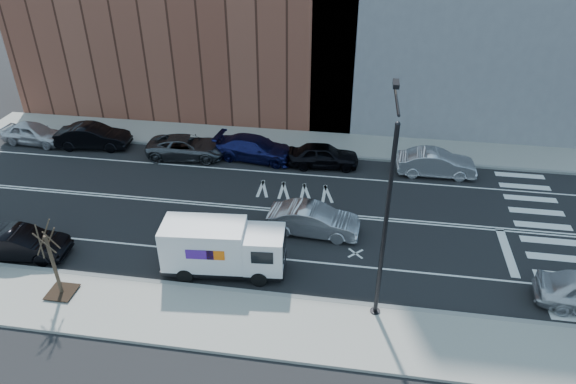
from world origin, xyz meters
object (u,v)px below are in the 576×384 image
(far_parked_b, at_px, (93,136))
(driving_sedan, at_px, (313,220))
(far_parked_a, at_px, (34,133))
(fedex_van, at_px, (222,248))

(far_parked_b, bearing_deg, driving_sedan, -120.87)
(far_parked_a, xyz_separation_m, driving_sedan, (20.79, -7.78, 0.02))
(fedex_van, relative_size, far_parked_b, 1.18)
(fedex_van, distance_m, far_parked_a, 20.48)
(far_parked_a, distance_m, driving_sedan, 22.20)
(far_parked_b, relative_size, driving_sedan, 1.04)
(fedex_van, xyz_separation_m, far_parked_b, (-12.41, 11.56, -0.56))
(fedex_van, height_order, far_parked_a, fedex_van)
(far_parked_b, xyz_separation_m, driving_sedan, (16.30, -7.79, -0.03))
(far_parked_a, relative_size, far_parked_b, 0.91)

